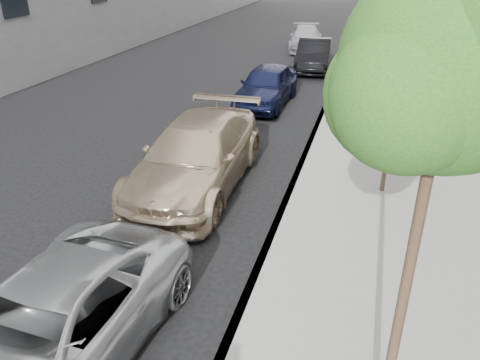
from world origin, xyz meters
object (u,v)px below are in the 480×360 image
at_px(tree_mid, 406,36).
at_px(sedan_rear, 306,38).
at_px(tree_near, 453,65).
at_px(sedan_black, 314,55).
at_px(sedan_blue, 267,85).
at_px(minivan, 47,330).
at_px(tree_far, 400,3).
at_px(suv, 197,155).

distance_m(tree_mid, sedan_rear, 17.96).
bearing_deg(tree_near, sedan_black, 100.08).
bearing_deg(sedan_blue, tree_mid, -53.81).
height_order(minivan, sedan_rear, minivan).
bearing_deg(minivan, sedan_blue, 93.57).
height_order(minivan, sedan_blue, sedan_blue).
distance_m(sedan_blue, sedan_rear, 10.91).
xyz_separation_m(tree_mid, sedan_rear, (-4.49, 17.15, -2.92)).
bearing_deg(tree_far, tree_mid, -90.00).
relative_size(tree_near, sedan_black, 1.20).
bearing_deg(tree_near, tree_mid, 90.00).
distance_m(tree_near, sedan_black, 19.36).
height_order(tree_near, suv, tree_near).
xyz_separation_m(tree_far, suv, (-4.27, -7.17, -2.82)).
bearing_deg(sedan_rear, sedan_black, -85.17).
distance_m(minivan, suv, 5.68).
xyz_separation_m(sedan_blue, sedan_rear, (-0.28, 10.90, -0.07)).
relative_size(tree_near, sedan_blue, 1.24).
relative_size(tree_mid, minivan, 0.89).
bearing_deg(tree_far, tree_near, -90.00).
relative_size(minivan, suv, 0.89).
height_order(tree_near, tree_far, tree_near).
distance_m(tree_near, sedan_rear, 24.35).
bearing_deg(sedan_rear, tree_mid, -83.74).
distance_m(tree_mid, sedan_black, 12.98).
xyz_separation_m(tree_mid, suv, (-4.27, -0.67, -2.78)).
bearing_deg(minivan, sedan_rear, 94.20).
xyz_separation_m(tree_mid, tree_far, (0.00, 6.50, 0.04)).
relative_size(sedan_blue, sedan_black, 0.97).
height_order(tree_far, sedan_black, tree_far).
distance_m(tree_near, minivan, 5.58).
relative_size(tree_near, tree_far, 1.20).
bearing_deg(sedan_black, sedan_rear, 99.05).
bearing_deg(minivan, tree_near, 1.38).
bearing_deg(suv, sedan_rear, 89.70).
bearing_deg(suv, sedan_blue, 88.45).
relative_size(tree_mid, tree_far, 0.99).
bearing_deg(sedan_rear, tree_near, -87.66).
height_order(tree_far, suv, tree_far).
bearing_deg(suv, tree_far, 58.21).
xyz_separation_m(minivan, suv, (-0.09, 5.68, 0.12)).
relative_size(sedan_blue, sedan_rear, 0.94).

